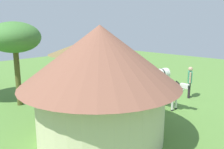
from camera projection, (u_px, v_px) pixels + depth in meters
The scene contains 15 objects.
ground_plane at pixel (129, 92), 14.54m from camera, with size 36.00×36.00×0.00m, color #578539.
thatched_hut at pixel (100, 77), 8.39m from camera, with size 5.66×5.66×4.07m.
shade_umbrella at pixel (82, 48), 15.33m from camera, with size 4.37×4.37×2.97m.
patio_dining_table at pixel (83, 77), 15.73m from camera, with size 1.52×1.05×0.74m.
patio_chair_east_end at pixel (70, 76), 16.52m from camera, with size 0.47×0.49×0.90m.
patio_chair_west_end at pixel (76, 83), 14.54m from camera, with size 0.59×0.59×0.90m.
patio_chair_near_hut at pixel (102, 78), 15.96m from camera, with size 0.60×0.60×0.90m.
guest_beside_umbrella at pixel (82, 78), 13.89m from camera, with size 0.41×0.51×1.65m.
standing_watcher at pixel (190, 79), 13.24m from camera, with size 0.43×0.56×1.77m.
striped_lounge_chair at pixel (118, 97), 12.77m from camera, with size 0.94×0.73×0.58m.
zebra_nearest_camera at pixel (157, 75), 14.75m from camera, with size 1.04×2.25×1.52m.
zebra_by_umbrella at pixel (122, 65), 18.02m from camera, with size 1.86×1.82×1.57m.
zebra_toward_hut at pixel (164, 89), 11.76m from camera, with size 2.37×0.64×1.47m.
acacia_tree_behind_hut at pixel (15, 38), 11.57m from camera, with size 2.52×2.52×4.21m.
brick_patio_kerb at pixel (136, 77), 18.51m from camera, with size 2.80×0.36×0.08m, color #99574A.
Camera 1 is at (-8.97, 10.78, 4.12)m, focal length 38.20 mm.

